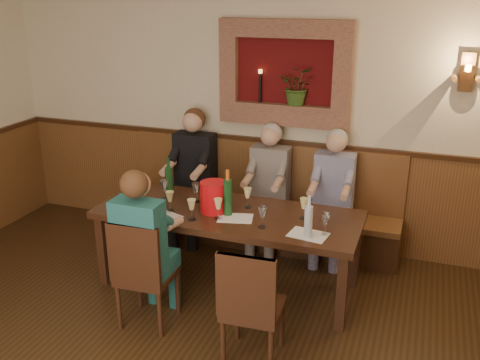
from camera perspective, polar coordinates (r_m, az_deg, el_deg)
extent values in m
cube|color=beige|center=(5.70, 2.79, 6.97)|extent=(6.00, 0.04, 2.80)
cube|color=brown|center=(5.93, 2.60, -1.11)|extent=(6.00, 0.04, 1.10)
cube|color=#381E0F|center=(5.75, 2.69, 4.25)|extent=(6.02, 0.06, 0.05)
cube|color=#520B0C|center=(5.55, 4.84, 11.30)|extent=(1.00, 0.02, 0.70)
cube|color=#9A694E|center=(5.46, 4.85, 15.81)|extent=(1.36, 0.12, 0.18)
cube|color=#9A694E|center=(5.59, 4.59, 6.77)|extent=(1.36, 0.12, 0.18)
cube|color=#9A694E|center=(5.68, -1.16, 11.57)|extent=(0.18, 0.12, 0.70)
cube|color=#9A694E|center=(5.38, 10.89, 10.77)|extent=(0.18, 0.12, 0.70)
cube|color=#9A694E|center=(5.56, 4.62, 7.88)|extent=(1.00, 0.14, 0.04)
imported|color=#34521C|center=(5.49, 6.21, 9.95)|extent=(0.35, 0.30, 0.39)
cylinder|color=black|center=(5.60, 2.16, 9.78)|extent=(0.03, 0.03, 0.30)
cylinder|color=#FFBF59|center=(5.57, 2.18, 11.50)|extent=(0.04, 0.04, 0.04)
cube|color=brown|center=(5.33, 23.03, 10.57)|extent=(0.12, 0.08, 0.35)
cylinder|color=brown|center=(5.26, 21.89, 10.07)|extent=(0.05, 0.18, 0.05)
cylinder|color=brown|center=(5.27, 24.08, 9.79)|extent=(0.05, 0.18, 0.05)
cylinder|color=#FFBF59|center=(5.19, 23.16, 10.91)|extent=(0.06, 0.06, 0.06)
cube|color=black|center=(4.87, -1.31, -3.71)|extent=(2.40, 0.90, 0.06)
cube|color=black|center=(5.22, -14.43, -7.25)|extent=(0.08, 0.08, 0.69)
cube|color=black|center=(4.48, 10.78, -11.77)|extent=(0.08, 0.08, 0.69)
cube|color=black|center=(5.78, -10.41, -4.20)|extent=(0.08, 0.08, 0.69)
cube|color=black|center=(5.12, 12.15, -7.60)|extent=(0.08, 0.08, 0.69)
cube|color=#381E0F|center=(5.87, 1.91, -5.03)|extent=(3.00, 0.40, 0.40)
cube|color=brown|center=(5.78, 1.93, -3.05)|extent=(3.00, 0.45, 0.06)
cube|color=brown|center=(5.82, 2.54, 0.91)|extent=(3.00, 0.06, 0.66)
cube|color=black|center=(4.65, -9.68, -12.44)|extent=(0.43, 0.43, 0.41)
cube|color=black|center=(4.54, -9.85, -9.99)|extent=(0.45, 0.45, 0.05)
cube|color=black|center=(4.25, -11.21, -7.93)|extent=(0.43, 0.06, 0.51)
cube|color=black|center=(4.20, 1.41, -16.10)|extent=(0.42, 0.42, 0.40)
cube|color=black|center=(4.07, 1.44, -13.52)|extent=(0.44, 0.44, 0.05)
cube|color=black|center=(3.77, 0.69, -11.54)|extent=(0.42, 0.06, 0.50)
cube|color=black|center=(5.97, -5.31, -4.39)|extent=(0.44, 0.46, 0.45)
cube|color=black|center=(5.88, -4.80, 2.30)|extent=(0.44, 0.23, 0.57)
sphere|color=#D8A384|center=(5.73, -5.09, 6.18)|extent=(0.22, 0.22, 0.22)
sphere|color=#4C2D19|center=(5.77, -4.88, 6.50)|extent=(0.24, 0.24, 0.24)
cube|color=#5C5554|center=(5.70, 2.68, -5.54)|extent=(0.40, 0.41, 0.45)
cube|color=#5C5554|center=(5.61, 3.27, 1.01)|extent=(0.40, 0.21, 0.52)
sphere|color=#D8A384|center=(5.46, 3.23, 4.68)|extent=(0.20, 0.20, 0.20)
sphere|color=#B2B2B2|center=(5.50, 3.38, 4.99)|extent=(0.22, 0.22, 0.22)
cube|color=navy|center=(5.57, 9.36, -6.46)|extent=(0.39, 0.41, 0.45)
cube|color=navy|center=(5.47, 10.04, 0.21)|extent=(0.39, 0.21, 0.52)
sphere|color=#D8A384|center=(5.32, 10.21, 3.95)|extent=(0.20, 0.20, 0.20)
sphere|color=#B2B2B2|center=(5.36, 10.31, 4.27)|extent=(0.22, 0.22, 0.22)
cube|color=navy|center=(4.69, -9.28, -11.79)|extent=(0.40, 0.42, 0.45)
cube|color=navy|center=(4.27, -10.79, -5.49)|extent=(0.40, 0.21, 0.52)
sphere|color=#D8A384|center=(4.15, -10.87, -0.45)|extent=(0.20, 0.20, 0.20)
sphere|color=#4C2D19|center=(4.10, -11.22, -0.42)|extent=(0.22, 0.22, 0.22)
cylinder|color=red|center=(4.82, -2.82, -1.81)|extent=(0.30, 0.30, 0.28)
cylinder|color=#19471E|center=(4.73, -1.31, -1.87)|extent=(0.09, 0.09, 0.33)
cylinder|color=orange|center=(4.66, -1.33, 0.54)|extent=(0.04, 0.04, 0.09)
cylinder|color=#19471E|center=(5.18, -7.58, -0.25)|extent=(0.10, 0.10, 0.30)
cylinder|color=#19471E|center=(5.12, -7.68, 1.82)|extent=(0.04, 0.04, 0.09)
cylinder|color=silver|center=(4.34, 7.30, -4.49)|extent=(0.07, 0.07, 0.28)
cylinder|color=silver|center=(4.27, 7.41, -2.26)|extent=(0.03, 0.03, 0.09)
cube|color=white|center=(5.00, -11.08, -3.08)|extent=(0.34, 0.30, 0.00)
cube|color=white|center=(4.72, -0.50, -4.08)|extent=(0.35, 0.28, 0.00)
cube|color=white|center=(4.45, 7.28, -5.81)|extent=(0.34, 0.27, 0.00)
cube|color=white|center=(4.80, -7.79, -3.83)|extent=(0.30, 0.26, 0.00)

